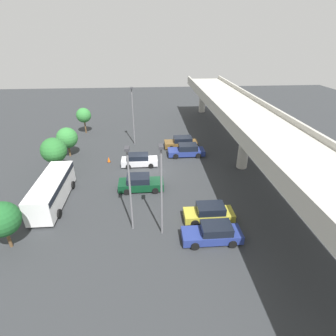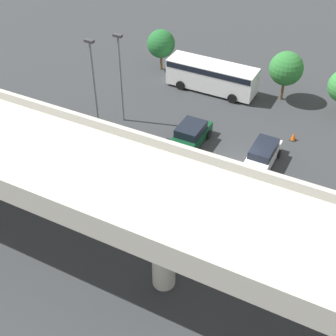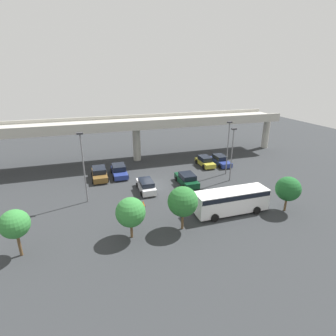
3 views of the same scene
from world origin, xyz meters
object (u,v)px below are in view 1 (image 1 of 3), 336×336
(tree_front_left, at_px, (84,115))
(tree_front_far_right, at_px, (2,219))
(shuttle_bus, at_px, (52,189))
(parked_car_2, at_px, (139,160))
(parked_car_5, at_px, (213,233))
(lamp_post_by_overpass, at_px, (161,185))
(tree_front_centre, at_px, (67,138))
(parked_car_0, at_px, (181,143))
(tree_front_right, at_px, (54,150))
(lamp_post_near_aisle, at_px, (133,112))
(traffic_cone, at_px, (109,160))
(parked_car_1, at_px, (187,150))
(lamp_post_mid_lot, at_px, (130,184))
(parked_car_4, at_px, (209,213))
(parked_car_3, at_px, (140,183))

(tree_front_left, distance_m, tree_front_far_right, 26.36)
(shuttle_bus, xyz_separation_m, tree_front_left, (-20.42, -0.99, 1.48))
(parked_car_2, xyz_separation_m, parked_car_5, (13.99, 6.15, -0.02))
(lamp_post_by_overpass, height_order, tree_front_centre, lamp_post_by_overpass)
(parked_car_5, bearing_deg, parked_car_0, -89.58)
(parked_car_0, relative_size, tree_front_right, 1.07)
(parked_car_2, height_order, tree_front_right, tree_front_right)
(lamp_post_near_aisle, bearing_deg, lamp_post_by_overpass, 8.50)
(traffic_cone, bearing_deg, tree_front_far_right, -21.24)
(lamp_post_by_overpass, bearing_deg, parked_car_1, 164.68)
(traffic_cone, bearing_deg, lamp_post_by_overpass, 23.48)
(tree_front_right, xyz_separation_m, tree_front_far_right, (12.10, -0.11, -0.34))
(tree_front_centre, bearing_deg, shuttle_bus, 6.52)
(lamp_post_near_aisle, bearing_deg, parked_car_5, 18.19)
(lamp_post_mid_lot, relative_size, tree_front_right, 1.69)
(lamp_post_near_aisle, bearing_deg, parked_car_4, 21.27)
(parked_car_4, relative_size, lamp_post_mid_lot, 0.59)
(parked_car_1, height_order, traffic_cone, parked_car_1)
(lamp_post_by_overpass, distance_m, tree_front_right, 16.46)
(parked_car_3, relative_size, tree_front_left, 1.12)
(parked_car_3, relative_size, parked_car_5, 0.99)
(tree_front_left, bearing_deg, shuttle_bus, 2.77)
(parked_car_5, bearing_deg, parked_car_4, -95.92)
(parked_car_3, height_order, tree_front_right, tree_front_right)
(parked_car_5, bearing_deg, traffic_cone, -56.50)
(parked_car_1, xyz_separation_m, tree_front_centre, (-1.02, -15.81, 1.86))
(parked_car_5, height_order, shuttle_bus, shuttle_bus)
(lamp_post_by_overpass, distance_m, tree_front_left, 28.11)
(parked_car_1, xyz_separation_m, parked_car_3, (8.30, -6.10, 0.00))
(tree_front_centre, distance_m, tree_front_right, 4.98)
(shuttle_bus, height_order, traffic_cone, shuttle_bus)
(lamp_post_mid_lot, height_order, traffic_cone, lamp_post_mid_lot)
(parked_car_2, height_order, tree_front_far_right, tree_front_far_right)
(parked_car_5, distance_m, tree_front_left, 31.02)
(tree_front_far_right, relative_size, traffic_cone, 5.67)
(parked_car_1, bearing_deg, parked_car_0, -82.73)
(parked_car_1, bearing_deg, tree_front_left, -33.61)
(lamp_post_by_overpass, xyz_separation_m, traffic_cone, (-14.08, -6.12, -4.30))
(tree_front_centre, bearing_deg, parked_car_3, 46.15)
(shuttle_bus, bearing_deg, traffic_cone, 154.45)
(parked_car_4, relative_size, lamp_post_near_aisle, 0.53)
(parked_car_5, distance_m, traffic_cone, 18.32)
(parked_car_2, height_order, lamp_post_near_aisle, lamp_post_near_aisle)
(shuttle_bus, bearing_deg, parked_car_5, 65.71)
(lamp_post_by_overpass, height_order, tree_front_left, lamp_post_by_overpass)
(parked_car_4, distance_m, tree_front_centre, 21.89)
(parked_car_0, relative_size, parked_car_2, 1.06)
(parked_car_1, bearing_deg, lamp_post_mid_lot, 65.47)
(parked_car_4, height_order, tree_front_right, tree_front_right)
(shuttle_bus, relative_size, lamp_post_by_overpass, 1.03)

